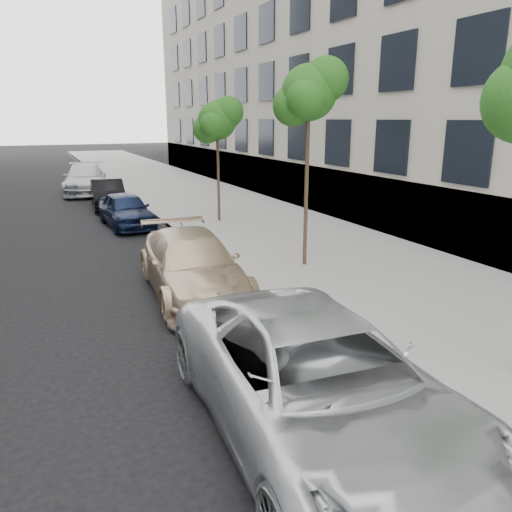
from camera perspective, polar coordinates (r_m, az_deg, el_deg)
sidewalk at (r=28.37m, az=-8.89°, el=7.55°), size 6.40×72.00×0.14m
curb at (r=27.70m, az=-15.16°, el=7.01°), size 0.15×72.00×0.14m
tree_mid at (r=12.85m, az=6.18°, el=18.06°), size 1.71×1.51×5.20m
tree_far at (r=18.74m, az=-4.38°, el=15.19°), size 1.74×1.54×4.53m
minivan at (r=6.33m, az=7.10°, el=-14.19°), size 2.93×5.72×1.55m
suv at (r=11.36m, az=-7.29°, el=-1.01°), size 2.34×4.93×1.39m
sedan_blue at (r=19.05m, az=-14.63°, el=5.13°), size 1.71×3.80×1.27m
sedan_black at (r=23.33m, az=-16.58°, el=6.82°), size 1.62×3.95×1.27m
sedan_rear at (r=28.35m, az=-18.91°, el=8.32°), size 2.85×5.50×1.52m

